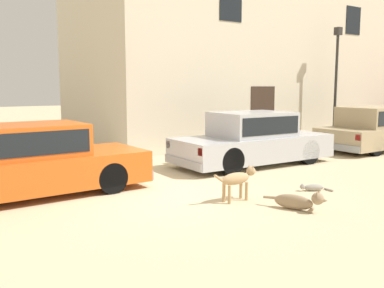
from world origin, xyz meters
TOP-DOWN VIEW (x-y plane):
  - ground_plane at (0.00, 0.00)m, footprint 80.00×80.00m
  - parked_sedan_nearest at (-2.08, 1.27)m, footprint 4.57×1.84m
  - parked_sedan_second at (3.68, 1.37)m, footprint 4.60×1.85m
  - parked_sedan_third at (9.01, 1.18)m, footprint 4.66×1.85m
  - apartment_block at (8.61, 7.04)m, footprint 14.87×6.32m
  - stray_dog_spotted at (0.99, -1.24)m, footprint 1.03×0.23m
  - stray_dog_tan at (1.47, -2.30)m, footprint 0.55×1.05m
  - stray_cat at (2.73, -1.52)m, footprint 0.54×0.44m
  - street_lamp at (9.33, 3.13)m, footprint 0.22×0.22m

SIDE VIEW (x-z plane):
  - ground_plane at x=0.00m, z-range 0.00..0.00m
  - stray_cat at x=2.73m, z-range -0.01..0.15m
  - stray_dog_tan at x=1.47m, z-range -0.03..0.35m
  - stray_dog_spotted at x=0.99m, z-range 0.09..0.73m
  - parked_sedan_nearest at x=-2.08m, z-range -0.01..1.38m
  - parked_sedan_second at x=3.68m, z-range -0.01..1.41m
  - parked_sedan_third at x=9.01m, z-range 0.00..1.43m
  - street_lamp at x=9.33m, z-range 0.56..4.80m
  - apartment_block at x=8.61m, z-range 0.00..7.01m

